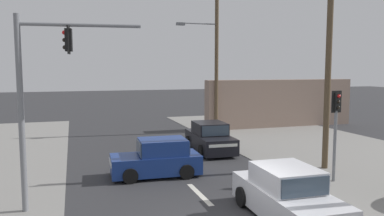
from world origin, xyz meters
TOP-DOWN VIEW (x-y plane):
  - lane_dash_mid at (0.00, 3.00)m, footprint 0.20×2.40m
  - lane_dash_far at (0.00, 8.00)m, footprint 0.20×2.40m
  - utility_pole_midground_right at (6.41, 4.58)m, footprint 1.80×0.26m
  - utility_pole_background_right at (5.31, 15.26)m, footprint 3.78×0.31m
  - traffic_signal_mast at (-5.10, 3.05)m, footprint 3.67×0.56m
  - pedestal_signal_right_kerb at (5.47, 2.80)m, footprint 0.44×0.29m
  - shopfront_wall_far at (11.00, 16.00)m, footprint 12.00×1.00m
  - hatchback_receding_far at (-0.90, 5.70)m, footprint 3.70×1.90m
  - sedan_kerbside_parked at (1.71, 0.14)m, footprint 1.99×4.29m
  - sedan_oncoming_near at (2.79, 9.43)m, footprint 2.05×4.31m

SIDE VIEW (x-z plane):
  - lane_dash_mid at x=0.00m, z-range 0.00..0.01m
  - lane_dash_far at x=0.00m, z-range 0.00..0.01m
  - hatchback_receding_far at x=-0.90m, z-range -0.06..1.47m
  - sedan_kerbside_parked at x=1.71m, z-range -0.08..1.48m
  - sedan_oncoming_near at x=2.79m, z-range -0.08..1.48m
  - shopfront_wall_far at x=11.00m, z-range 0.00..3.60m
  - pedestal_signal_right_kerb at x=5.47m, z-range 0.64..4.20m
  - traffic_signal_mast at x=-5.10m, z-range 0.83..6.83m
  - utility_pole_midground_right at x=6.41m, z-range 0.24..9.69m
  - utility_pole_background_right at x=5.31m, z-range 0.37..10.72m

